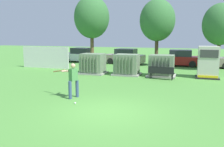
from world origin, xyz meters
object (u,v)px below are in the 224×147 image
at_px(park_bench, 161,72).
at_px(parked_car_leftmost, 81,55).
at_px(transformer_west, 93,64).
at_px(parked_car_right_of_center, 179,58).
at_px(parked_car_left_of_center, 125,57).
at_px(batter, 73,79).
at_px(sports_ball, 75,103).
at_px(transformer_mid_east, 162,66).
at_px(generator_enclosure, 208,62).
at_px(transformer_mid_west, 127,65).

bearing_deg(park_bench, parked_car_leftmost, 140.67).
xyz_separation_m(transformer_west, parked_car_right_of_center, (6.41, 7.11, -0.04)).
height_order(park_bench, parked_car_left_of_center, parked_car_left_of_center).
bearing_deg(parked_car_leftmost, parked_car_left_of_center, -1.46).
relative_size(batter, sports_ball, 19.33).
bearing_deg(parked_car_leftmost, sports_ball, -65.85).
bearing_deg(transformer_mid_east, generator_enclosure, 5.33).
relative_size(parked_car_left_of_center, parked_car_right_of_center, 1.03).
distance_m(sports_ball, parked_car_leftmost, 17.03).
height_order(generator_enclosure, batter, generator_enclosure).
bearing_deg(parked_car_leftmost, transformer_west, -58.58).
bearing_deg(parked_car_leftmost, generator_enclosure, -26.75).
distance_m(parked_car_left_of_center, parked_car_right_of_center, 5.64).
distance_m(transformer_west, generator_enclosure, 8.68).
xyz_separation_m(transformer_mid_west, park_bench, (2.76, -1.09, -0.25)).
bearing_deg(parked_car_right_of_center, batter, -107.59).
distance_m(transformer_west, parked_car_right_of_center, 9.57).
bearing_deg(sports_ball, transformer_west, 106.82).
xyz_separation_m(generator_enclosure, parked_car_left_of_center, (-7.88, 6.49, -0.38)).
xyz_separation_m(transformer_west, sports_ball, (2.47, -8.17, -0.74)).
xyz_separation_m(sports_ball, parked_car_right_of_center, (3.94, 15.28, 0.71)).
bearing_deg(park_bench, parked_car_left_of_center, 120.46).
relative_size(transformer_mid_west, parked_car_left_of_center, 0.48).
relative_size(transformer_mid_west, generator_enclosure, 0.91).
distance_m(transformer_mid_east, parked_car_leftmost, 12.07).
relative_size(transformer_mid_west, parked_car_right_of_center, 0.50).
distance_m(transformer_mid_west, parked_car_right_of_center, 7.78).
xyz_separation_m(park_bench, parked_car_leftmost, (-10.00, 8.19, 0.22)).
bearing_deg(sports_ball, park_bench, 67.46).
distance_m(park_bench, batter, 7.34).
bearing_deg(transformer_west, transformer_mid_west, 5.25).
bearing_deg(transformer_mid_east, transformer_west, -175.48).
xyz_separation_m(transformer_west, transformer_mid_west, (2.75, 0.25, 0.00)).
xyz_separation_m(transformer_mid_east, batter, (-3.52, -7.63, 0.19)).
bearing_deg(sports_ball, parked_car_leftmost, 114.15).
relative_size(transformer_west, generator_enclosure, 0.91).
bearing_deg(park_bench, generator_enclosure, 26.62).
xyz_separation_m(park_bench, sports_ball, (-3.04, -7.33, -0.49)).
xyz_separation_m(transformer_west, park_bench, (5.51, -0.84, -0.25)).
height_order(parked_car_leftmost, parked_car_left_of_center, same).
xyz_separation_m(generator_enclosure, sports_ball, (-6.18, -8.90, -1.09)).
relative_size(generator_enclosure, sports_ball, 25.56).
height_order(transformer_west, parked_car_right_of_center, same).
distance_m(transformer_west, sports_ball, 8.57).
bearing_deg(transformer_mid_east, sports_ball, -108.78).
height_order(transformer_west, batter, batter).
bearing_deg(parked_car_left_of_center, parked_car_leftmost, 178.54).
height_order(batter, sports_ball, batter).
distance_m(generator_enclosure, sports_ball, 10.89).
bearing_deg(batter, park_bench, 60.25).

